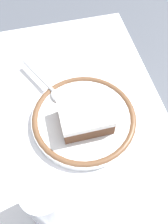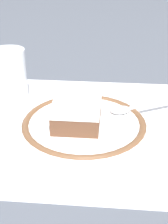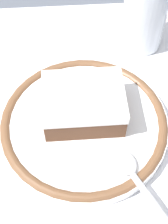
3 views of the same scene
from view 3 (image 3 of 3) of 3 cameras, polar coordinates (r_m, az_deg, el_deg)
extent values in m
plane|color=#4C515B|center=(0.41, 2.52, -6.49)|extent=(2.40, 2.40, 0.00)
cube|color=white|center=(0.41, 2.52, -6.44)|extent=(0.56, 0.38, 0.00)
cylinder|color=white|center=(0.41, 0.00, -2.18)|extent=(0.21, 0.21, 0.02)
torus|color=brown|center=(0.41, 0.00, -1.86)|extent=(0.21, 0.21, 0.01)
cube|color=brown|center=(0.40, -0.10, 0.92)|extent=(0.08, 0.10, 0.03)
cube|color=white|center=(0.39, -0.10, 2.74)|extent=(0.08, 0.10, 0.01)
ellipsoid|color=silver|center=(0.38, 6.87, -8.53)|extent=(0.04, 0.04, 0.01)
cylinder|color=silver|center=(0.36, 13.68, -17.35)|extent=(0.10, 0.06, 0.01)
cylinder|color=silver|center=(0.49, 10.46, 16.28)|extent=(0.06, 0.06, 0.10)
cylinder|color=brown|center=(0.52, 9.84, 13.13)|extent=(0.06, 0.06, 0.03)
camera|label=1|loc=(0.49, 12.95, 66.36)|focal=41.27mm
camera|label=2|loc=(0.50, -74.81, 10.15)|focal=53.62mm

